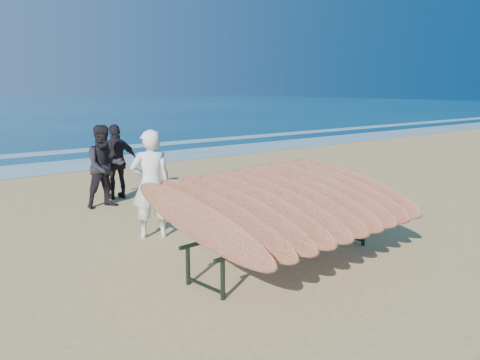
{
  "coord_description": "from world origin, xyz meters",
  "views": [
    {
      "loc": [
        -5.11,
        -5.54,
        2.46
      ],
      "look_at": [
        0.0,
        0.8,
        0.95
      ],
      "focal_mm": 38.0,
      "sensor_mm": 36.0,
      "label": 1
    }
  ],
  "objects_px": {
    "surfboard_rack": "(286,203)",
    "person_white": "(151,184)",
    "person_dark_a": "(105,167)",
    "person_dark_b": "(117,162)"
  },
  "relations": [
    {
      "from": "person_white",
      "to": "surfboard_rack",
      "type": "bearing_deg",
      "value": 133.83
    },
    {
      "from": "surfboard_rack",
      "to": "person_dark_b",
      "type": "relative_size",
      "value": 2.06
    },
    {
      "from": "surfboard_rack",
      "to": "person_white",
      "type": "xyz_separation_m",
      "value": [
        -0.84,
        2.29,
        0.02
      ]
    },
    {
      "from": "person_dark_a",
      "to": "person_dark_b",
      "type": "distance_m",
      "value": 0.82
    },
    {
      "from": "person_dark_b",
      "to": "person_dark_a",
      "type": "bearing_deg",
      "value": 52.46
    },
    {
      "from": "surfboard_rack",
      "to": "person_white",
      "type": "distance_m",
      "value": 2.44
    },
    {
      "from": "person_dark_a",
      "to": "person_dark_b",
      "type": "bearing_deg",
      "value": 50.77
    },
    {
      "from": "person_white",
      "to": "person_dark_a",
      "type": "bearing_deg",
      "value": -73.33
    },
    {
      "from": "surfboard_rack",
      "to": "person_white",
      "type": "relative_size",
      "value": 1.9
    },
    {
      "from": "surfboard_rack",
      "to": "person_dark_b",
      "type": "distance_m",
      "value": 5.36
    }
  ]
}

